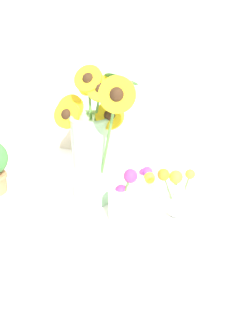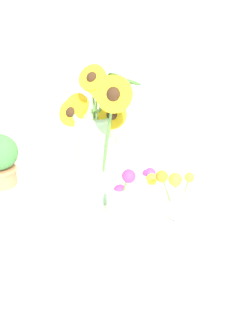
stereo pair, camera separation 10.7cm
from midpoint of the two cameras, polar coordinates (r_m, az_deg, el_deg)
ground_plane at (r=1.13m, az=-4.86°, el=-8.31°), size 6.00×6.00×0.00m
serving_tray at (r=1.14m, az=-2.70°, el=-6.95°), size 0.52×0.52×0.02m
mason_jar_sunflowers at (r=1.13m, az=-7.50°, el=3.16°), size 0.30×0.26×0.42m
vase_small_center at (r=1.07m, az=-3.12°, el=-4.97°), size 0.09×0.08×0.16m
vase_bulb_right at (r=1.09m, az=4.70°, el=-4.44°), size 0.10×0.09×0.16m
vase_small_back at (r=1.19m, az=0.46°, el=-2.24°), size 0.08×0.09×0.11m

